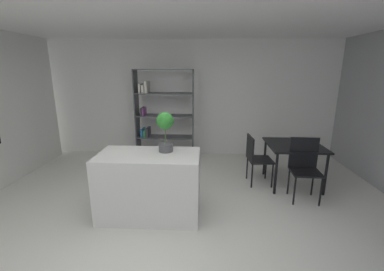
{
  "coord_description": "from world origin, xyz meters",
  "views": [
    {
      "loc": [
        0.57,
        -2.91,
        2.03
      ],
      "look_at": [
        0.37,
        0.82,
        1.05
      ],
      "focal_mm": 23.78,
      "sensor_mm": 36.0,
      "label": 1
    }
  ],
  "objects_px": {
    "dining_table": "(294,149)",
    "dining_chair_island_side": "(255,155)",
    "open_bookshelf": "(160,116)",
    "dining_chair_near": "(304,163)",
    "potted_plant_on_island": "(165,128)",
    "kitchen_island": "(150,185)"
  },
  "relations": [
    {
      "from": "dining_table",
      "to": "dining_chair_island_side",
      "type": "xyz_separation_m",
      "value": [
        -0.67,
        -0.01,
        -0.14
      ]
    },
    {
      "from": "open_bookshelf",
      "to": "dining_table",
      "type": "bearing_deg",
      "value": -25.73
    },
    {
      "from": "dining_chair_near",
      "to": "dining_table",
      "type": "bearing_deg",
      "value": 93.71
    },
    {
      "from": "potted_plant_on_island",
      "to": "open_bookshelf",
      "type": "distance_m",
      "value": 2.33
    },
    {
      "from": "potted_plant_on_island",
      "to": "dining_chair_near",
      "type": "relative_size",
      "value": 0.56
    },
    {
      "from": "potted_plant_on_island",
      "to": "dining_chair_island_side",
      "type": "relative_size",
      "value": 0.63
    },
    {
      "from": "kitchen_island",
      "to": "potted_plant_on_island",
      "type": "xyz_separation_m",
      "value": [
        0.22,
        0.13,
        0.8
      ]
    },
    {
      "from": "dining_chair_near",
      "to": "potted_plant_on_island",
      "type": "bearing_deg",
      "value": -163.33
    },
    {
      "from": "open_bookshelf",
      "to": "dining_chair_island_side",
      "type": "height_order",
      "value": "open_bookshelf"
    },
    {
      "from": "open_bookshelf",
      "to": "dining_chair_island_side",
      "type": "bearing_deg",
      "value": -33.19
    },
    {
      "from": "dining_table",
      "to": "dining_chair_island_side",
      "type": "height_order",
      "value": "dining_chair_island_side"
    },
    {
      "from": "open_bookshelf",
      "to": "dining_table",
      "type": "height_order",
      "value": "open_bookshelf"
    },
    {
      "from": "dining_table",
      "to": "kitchen_island",
      "type": "bearing_deg",
      "value": -154.15
    },
    {
      "from": "dining_table",
      "to": "dining_chair_island_side",
      "type": "relative_size",
      "value": 1.07
    },
    {
      "from": "kitchen_island",
      "to": "dining_chair_near",
      "type": "distance_m",
      "value": 2.44
    },
    {
      "from": "dining_chair_near",
      "to": "open_bookshelf",
      "type": "bearing_deg",
      "value": 149.24
    },
    {
      "from": "dining_chair_island_side",
      "to": "potted_plant_on_island",
      "type": "bearing_deg",
      "value": 120.79
    },
    {
      "from": "open_bookshelf",
      "to": "potted_plant_on_island",
      "type": "bearing_deg",
      "value": -78.06
    },
    {
      "from": "dining_chair_island_side",
      "to": "dining_chair_near",
      "type": "bearing_deg",
      "value": -129.55
    },
    {
      "from": "kitchen_island",
      "to": "dining_table",
      "type": "distance_m",
      "value": 2.62
    },
    {
      "from": "dining_chair_island_side",
      "to": "open_bookshelf",
      "type": "bearing_deg",
      "value": 52.92
    },
    {
      "from": "potted_plant_on_island",
      "to": "dining_table",
      "type": "bearing_deg",
      "value": 25.41
    }
  ]
}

